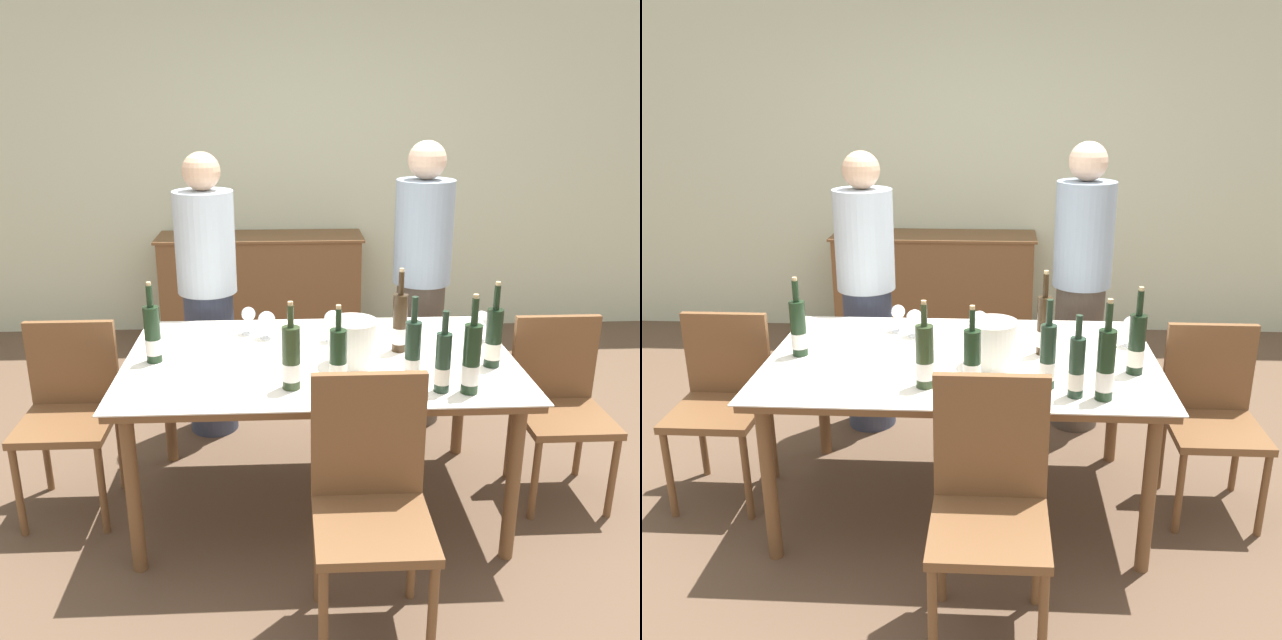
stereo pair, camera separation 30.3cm
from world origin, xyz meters
TOP-DOWN VIEW (x-y plane):
  - ground_plane at (0.00, 0.00)m, footprint 12.00×12.00m
  - back_wall at (0.00, 2.65)m, footprint 8.00×0.10m
  - sideboard_cabinet at (-0.35, 2.36)m, footprint 1.60×0.46m
  - dining_table at (0.00, 0.00)m, footprint 1.76×1.09m
  - ice_bucket at (0.14, -0.08)m, footprint 0.22×0.22m
  - wine_bottle_0 at (-0.13, -0.33)m, footprint 0.08×0.08m
  - wine_bottle_1 at (0.06, -0.31)m, footprint 0.07×0.07m
  - wine_bottle_2 at (0.37, 0.06)m, footprint 0.07×0.07m
  - wine_bottle_3 at (0.58, -0.41)m, footprint 0.07×0.07m
  - wine_bottle_4 at (0.75, -0.14)m, footprint 0.07×0.07m
  - wine_bottle_5 at (0.47, -0.39)m, footprint 0.06×0.06m
  - wine_bottle_6 at (-0.75, -0.01)m, footprint 0.07×0.07m
  - wine_bottle_7 at (0.36, -0.31)m, footprint 0.07×0.07m
  - wine_glass_0 at (0.79, 0.19)m, footprint 0.08×0.08m
  - wine_glass_1 at (-0.34, 0.34)m, footprint 0.08×0.08m
  - wine_glass_2 at (-0.25, 0.27)m, footprint 0.08×0.08m
  - wine_glass_3 at (0.07, 0.21)m, footprint 0.08×0.08m
  - chair_left_end at (-1.18, 0.08)m, footprint 0.42×0.42m
  - chair_near_front at (0.14, -0.77)m, footprint 0.42×0.42m
  - chair_right_end at (1.18, 0.08)m, footprint 0.42×0.42m
  - person_host at (-0.59, 0.82)m, footprint 0.33×0.33m
  - person_guest_left at (0.63, 0.88)m, footprint 0.33×0.33m

SIDE VIEW (x-z plane):
  - ground_plane at x=0.00m, z-range 0.00..0.00m
  - sideboard_cabinet at x=-0.35m, z-range 0.00..0.85m
  - chair_right_end at x=1.18m, z-range 0.07..0.95m
  - chair_left_end at x=-1.18m, z-range 0.08..0.98m
  - chair_near_front at x=0.14m, z-range 0.07..1.05m
  - dining_table at x=0.00m, z-range 0.32..1.09m
  - person_host at x=-0.59m, z-range 0.00..1.62m
  - person_guest_left at x=0.63m, z-range 0.01..1.67m
  - wine_glass_2 at x=-0.25m, z-range 0.79..0.93m
  - wine_glass_1 at x=-0.34m, z-range 0.80..0.93m
  - wine_glass_0 at x=0.79m, z-range 0.80..0.95m
  - ice_bucket at x=0.14m, z-range 0.78..0.98m
  - wine_glass_3 at x=0.07m, z-range 0.80..0.96m
  - wine_bottle_1 at x=0.06m, z-range 0.71..1.06m
  - wine_bottle_5 at x=0.47m, z-range 0.72..1.06m
  - wine_bottle_6 at x=-0.75m, z-range 0.71..1.08m
  - wine_bottle_0 at x=-0.13m, z-range 0.71..1.08m
  - wine_bottle_4 at x=0.75m, z-range 0.70..1.09m
  - wine_bottle_7 at x=0.36m, z-range 0.71..1.09m
  - wine_bottle_2 at x=0.37m, z-range 0.70..1.10m
  - wine_bottle_3 at x=0.58m, z-range 0.70..1.12m
  - back_wall at x=0.00m, z-range 0.00..2.80m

